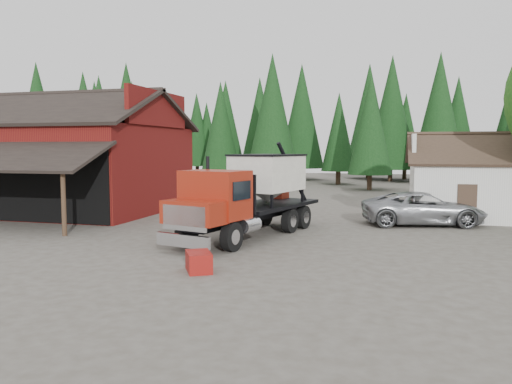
# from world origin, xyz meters

# --- Properties ---
(ground) EXTENTS (120.00, 120.00, 0.00)m
(ground) POSITION_xyz_m (0.00, 0.00, 0.00)
(ground) COLOR #4B463B
(ground) RESTS_ON ground
(red_barn) EXTENTS (12.80, 13.63, 7.18)m
(red_barn) POSITION_xyz_m (-11.00, 9.90, 2.69)
(red_barn) COLOR maroon
(red_barn) RESTS_ON ground
(farmhouse) EXTENTS (8.60, 6.42, 4.65)m
(farmhouse) POSITION_xyz_m (13.00, 13.00, 1.67)
(farmhouse) COLOR silver
(farmhouse) RESTS_ON ground
(conifer_backdrop) EXTENTS (76.00, 16.00, 16.00)m
(conifer_backdrop) POSITION_xyz_m (0.00, 42.00, 0.00)
(conifer_backdrop) COLOR black
(conifer_backdrop) RESTS_ON ground
(near_pine_a) EXTENTS (4.40, 4.40, 11.40)m
(near_pine_a) POSITION_xyz_m (-22.00, 28.00, 6.39)
(near_pine_a) COLOR #382619
(near_pine_a) RESTS_ON ground
(near_pine_b) EXTENTS (3.96, 3.96, 10.40)m
(near_pine_b) POSITION_xyz_m (6.00, 30.00, 5.89)
(near_pine_b) COLOR #382619
(near_pine_b) RESTS_ON ground
(near_pine_d) EXTENTS (5.28, 5.28, 13.40)m
(near_pine_d) POSITION_xyz_m (-4.00, 34.00, 7.39)
(near_pine_d) COLOR #382619
(near_pine_d) RESTS_ON ground
(feed_truck) EXTENTS (4.67, 9.26, 4.04)m
(feed_truck) POSITION_xyz_m (2.13, 4.02, 1.89)
(feed_truck) COLOR black
(feed_truck) RESTS_ON ground
(silver_car) EXTENTS (6.27, 3.86, 1.62)m
(silver_car) POSITION_xyz_m (9.43, 9.39, 0.81)
(silver_car) COLOR #97999E
(silver_car) RESTS_ON ground
(equip_box) EXTENTS (1.15, 1.30, 0.60)m
(equip_box) POSITION_xyz_m (2.27, -2.20, 0.30)
(equip_box) COLOR maroon
(equip_box) RESTS_ON ground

